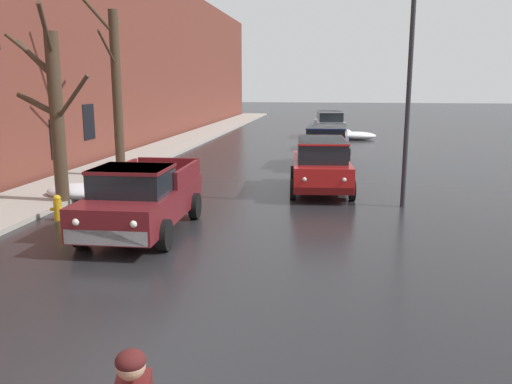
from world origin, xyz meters
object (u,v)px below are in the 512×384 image
suv_darkblue_parked_kerbside_mid (327,145)px  sedan_grey_parked_far_down_block (331,137)px  fire_hydrant (58,207)px  suv_silver_queued_behind_truck (329,123)px  suv_red_parked_kerbside_close (321,163)px  street_lamp_post (409,86)px  bare_tree_second_along_sidewalk (55,113)px  bare_tree_mid_block (116,91)px  pickup_truck_maroon_approaching_near_lane (141,199)px

suv_darkblue_parked_kerbside_mid → sedan_grey_parked_far_down_block: size_ratio=1.02×
fire_hydrant → suv_silver_queued_behind_truck: bearing=73.5°
suv_red_parked_kerbside_close → sedan_grey_parked_far_down_block: size_ratio=1.05×
suv_darkblue_parked_kerbside_mid → fire_hydrant: bearing=-123.5°
sedan_grey_parked_far_down_block → suv_silver_queued_behind_truck: size_ratio=0.96×
sedan_grey_parked_far_down_block → street_lamp_post: (2.29, -13.84, 2.86)m
suv_darkblue_parked_kerbside_mid → sedan_grey_parked_far_down_block: 6.13m
fire_hydrant → sedan_grey_parked_far_down_block: bearing=66.8°
bare_tree_second_along_sidewalk → suv_silver_queued_behind_truck: bare_tree_second_along_sidewalk is taller
suv_red_parked_kerbside_close → bare_tree_second_along_sidewalk: bearing=-157.9°
sedan_grey_parked_far_down_block → bare_tree_mid_block: bearing=-127.6°
suv_silver_queued_behind_truck → street_lamp_post: (2.46, -20.91, 2.62)m
bare_tree_second_along_sidewalk → fire_hydrant: (0.87, -1.79, -2.46)m
fire_hydrant → bare_tree_mid_block: bearing=97.6°
suv_darkblue_parked_kerbside_mid → bare_tree_mid_block: bearing=-151.2°
bare_tree_mid_block → fire_hydrant: bare_tree_mid_block is taller
suv_darkblue_parked_kerbside_mid → street_lamp_post: bearing=-72.5°
bare_tree_mid_block → suv_silver_queued_behind_truck: bearing=65.7°
pickup_truck_maroon_approaching_near_lane → suv_red_parked_kerbside_close: 7.26m
suv_red_parked_kerbside_close → suv_darkblue_parked_kerbside_mid: (0.11, 5.76, 0.00)m
pickup_truck_maroon_approaching_near_lane → suv_red_parked_kerbside_close: size_ratio=1.08×
fire_hydrant → street_lamp_post: bearing=17.7°
suv_silver_queued_behind_truck → suv_darkblue_parked_kerbside_mid: bearing=-89.9°
bare_tree_second_along_sidewalk → suv_red_parked_kerbside_close: bearing=22.1°
sedan_grey_parked_far_down_block → suv_silver_queued_behind_truck: 7.07m
bare_tree_second_along_sidewalk → pickup_truck_maroon_approaching_near_lane: size_ratio=1.18×
pickup_truck_maroon_approaching_near_lane → suv_darkblue_parked_kerbside_mid: 12.43m
fire_hydrant → street_lamp_post: size_ratio=0.11×
sedan_grey_parked_far_down_block → suv_silver_queued_behind_truck: bearing=91.4°
suv_red_parked_kerbside_close → sedan_grey_parked_far_down_block: (0.25, 11.89, -0.23)m
street_lamp_post → sedan_grey_parked_far_down_block: bearing=99.4°
bare_tree_second_along_sidewalk → suv_darkblue_parked_kerbside_mid: 12.14m
sedan_grey_parked_far_down_block → street_lamp_post: size_ratio=0.67×
bare_tree_second_along_sidewalk → suv_red_parked_kerbside_close: size_ratio=1.28×
suv_silver_queued_behind_truck → sedan_grey_parked_far_down_block: bearing=-88.6°
pickup_truck_maroon_approaching_near_lane → suv_silver_queued_behind_truck: size_ratio=1.09×
suv_red_parked_kerbside_close → suv_darkblue_parked_kerbside_mid: same height
pickup_truck_maroon_approaching_near_lane → sedan_grey_parked_far_down_block: 18.32m
bare_tree_second_along_sidewalk → sedan_grey_parked_far_down_block: (8.12, 15.09, -2.06)m
suv_red_parked_kerbside_close → suv_darkblue_parked_kerbside_mid: bearing=88.9°
suv_red_parked_kerbside_close → sedan_grey_parked_far_down_block: 11.89m
bare_tree_second_along_sidewalk → sedan_grey_parked_far_down_block: 17.26m
bare_tree_second_along_sidewalk → pickup_truck_maroon_approaching_near_lane: bearing=-36.5°
pickup_truck_maroon_approaching_near_lane → fire_hydrant: size_ratio=6.95×
suv_red_parked_kerbside_close → fire_hydrant: suv_red_parked_kerbside_close is taller
bare_tree_second_along_sidewalk → bare_tree_mid_block: bare_tree_mid_block is taller
suv_red_parked_kerbside_close → street_lamp_post: (2.54, -1.95, 2.62)m
pickup_truck_maroon_approaching_near_lane → sedan_grey_parked_far_down_block: size_ratio=1.14×
pickup_truck_maroon_approaching_near_lane → suv_darkblue_parked_kerbside_mid: bearing=69.4°
sedan_grey_parked_far_down_block → fire_hydrant: sedan_grey_parked_far_down_block is taller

